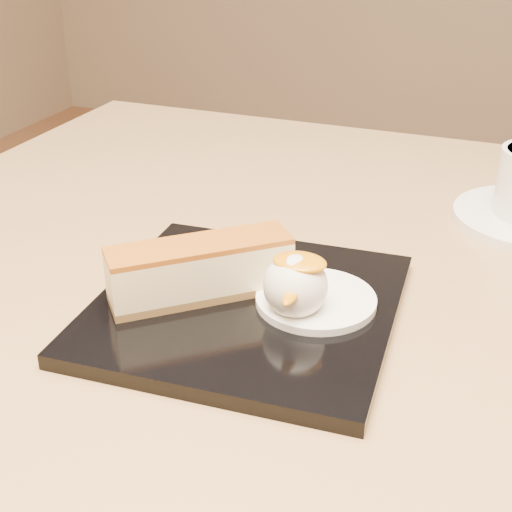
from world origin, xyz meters
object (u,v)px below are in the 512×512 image
at_px(table, 267,402).
at_px(ice_cream_scoop, 295,286).
at_px(cheesecake, 200,269).
at_px(dessert_plate, 246,307).

relative_size(table, ice_cream_scoop, 17.13).
distance_m(table, cheesecake, 0.21).
bearing_deg(table, cheesecake, -102.43).
height_order(cheesecake, ice_cream_scoop, ice_cream_scoop).
distance_m(dessert_plate, ice_cream_scoop, 0.05).
bearing_deg(ice_cream_scoop, table, 120.70).
xyz_separation_m(table, cheesecake, (-0.02, -0.09, 0.19)).
distance_m(table, ice_cream_scoop, 0.22).
bearing_deg(dessert_plate, ice_cream_scoop, -7.13).
height_order(table, ice_cream_scoop, ice_cream_scoop).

